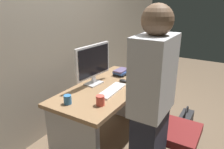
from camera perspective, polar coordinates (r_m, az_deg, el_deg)
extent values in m
plane|color=brown|center=(2.76, -0.93, -17.41)|extent=(9.00, 9.00, 0.00)
cube|color=#9E9384|center=(2.73, -16.32, 15.45)|extent=(6.40, 0.10, 3.00)
cube|color=#93704C|center=(2.40, -1.02, -3.62)|extent=(1.40, 0.67, 0.04)
cube|color=#B2B2B7|center=(2.15, -10.55, -18.52)|extent=(0.06, 0.59, 0.70)
cube|color=#B2B2B7|center=(3.06, 5.41, -5.89)|extent=(0.06, 0.59, 0.70)
cube|color=maroon|center=(2.20, 16.47, -14.43)|extent=(0.44, 0.44, 0.08)
cube|color=maroon|center=(2.11, 12.17, -7.36)|extent=(0.40, 0.06, 0.44)
cube|color=silver|center=(1.57, 11.04, -0.17)|extent=(0.40, 0.24, 0.58)
sphere|color=brown|center=(1.49, 12.03, 14.04)|extent=(0.22, 0.22, 0.22)
cube|color=silver|center=(2.46, -4.90, -2.37)|extent=(0.21, 0.15, 0.02)
cube|color=silver|center=(2.44, -4.93, -1.33)|extent=(0.04, 0.03, 0.08)
cube|color=silver|center=(2.37, -5.08, 3.64)|extent=(0.54, 0.07, 0.36)
cube|color=black|center=(2.37, -4.73, 3.59)|extent=(0.50, 0.04, 0.32)
cube|color=white|center=(2.27, -0.03, -4.25)|extent=(0.44, 0.15, 0.02)
ellipsoid|color=black|center=(2.51, 2.99, -1.69)|extent=(0.06, 0.10, 0.03)
cylinder|color=#D84C3F|center=(1.97, -3.13, -6.94)|extent=(0.08, 0.08, 0.10)
cylinder|color=#3372B2|center=(2.04, -11.77, -6.56)|extent=(0.07, 0.07, 0.09)
cube|color=black|center=(2.76, 2.37, 0.25)|extent=(0.21, 0.17, 0.02)
cube|color=#3359A5|center=(2.74, 2.61, 0.66)|extent=(0.22, 0.18, 0.03)
cube|color=#594C72|center=(2.74, 2.46, 1.14)|extent=(0.21, 0.14, 0.02)
cube|color=black|center=(2.66, 7.08, -0.87)|extent=(0.10, 0.16, 0.01)
cube|color=#262628|center=(3.00, 18.90, -12.26)|extent=(0.34, 0.14, 0.26)
torus|color=#262628|center=(2.92, 19.25, -9.59)|extent=(0.18, 0.02, 0.18)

